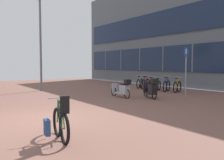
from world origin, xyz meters
TOP-DOWN VIEW (x-y plane):
  - ground at (1.43, 0.00)m, footprint 21.00×40.00m
  - bicycle_foreground at (-0.36, -2.36)m, footprint 0.75×1.38m
  - bicycle_rack_00 at (9.42, 2.49)m, footprint 1.32×0.58m
  - bicycle_rack_01 at (9.22, 3.19)m, footprint 1.34×0.70m
  - bicycle_rack_02 at (9.17, 3.89)m, footprint 1.13×0.66m
  - bicycle_rack_03 at (9.23, 4.60)m, footprint 1.20×0.61m
  - bicycle_rack_04 at (9.33, 5.30)m, footprint 1.35×0.57m
  - bicycle_rack_05 at (9.40, 6.00)m, footprint 1.19×0.71m
  - scooter_near at (6.18, 1.45)m, footprint 0.88×1.66m
  - scooter_mid at (5.15, 2.52)m, footprint 0.52×1.79m
  - parking_sign at (8.76, 1.33)m, footprint 0.40×0.07m
  - lamp_post at (2.71, 8.16)m, footprint 0.20×0.52m

SIDE VIEW (x-z plane):
  - ground at x=1.43m, z-range -0.09..0.04m
  - bicycle_rack_02 at x=9.17m, z-range -0.14..0.79m
  - bicycle_rack_03 at x=9.23m, z-range -0.14..0.80m
  - bicycle_rack_05 at x=9.40m, z-range -0.15..0.83m
  - bicycle_rack_04 at x=9.33m, z-range -0.15..0.85m
  - bicycle_rack_00 at x=9.42m, z-range -0.15..0.85m
  - bicycle_rack_01 at x=9.22m, z-range -0.16..0.87m
  - bicycle_foreground at x=-0.36m, z-range -0.15..0.93m
  - scooter_mid at x=5.15m, z-range -0.05..0.95m
  - scooter_near at x=6.18m, z-range -0.06..1.01m
  - parking_sign at x=8.76m, z-range 0.31..2.99m
  - lamp_post at x=2.71m, z-range 0.32..6.45m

